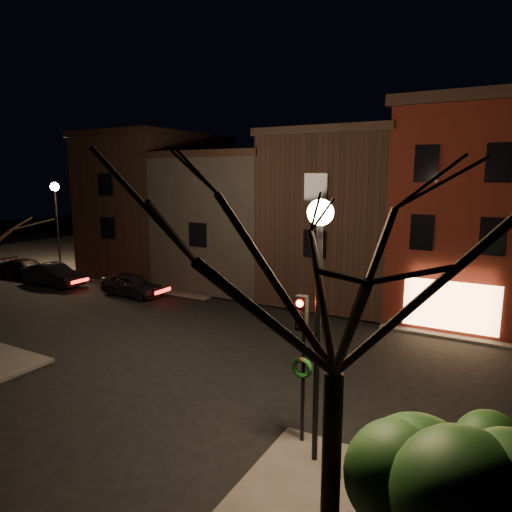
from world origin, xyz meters
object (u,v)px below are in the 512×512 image
(traffic_signal, at_px, (302,346))
(evergreen_bush, at_px, (451,494))
(parked_car_c, at_px, (27,269))
(parked_car_b, at_px, (53,275))
(street_lamp_near, at_px, (319,261))
(parked_car_a, at_px, (132,284))
(street_lamp_far, at_px, (56,202))
(bare_tree_right, at_px, (339,235))

(traffic_signal, height_order, evergreen_bush, traffic_signal)
(traffic_signal, xyz_separation_m, parked_car_c, (-24.81, 9.16, -2.15))
(parked_car_b, xyz_separation_m, parked_car_c, (-3.47, 0.52, -0.06))
(street_lamp_near, height_order, parked_car_c, street_lamp_near)
(street_lamp_near, distance_m, evergreen_bush, 5.19)
(parked_car_a, height_order, parked_car_b, parked_car_b)
(street_lamp_near, bearing_deg, street_lamp_far, 154.17)
(traffic_signal, bearing_deg, parked_car_a, 148.45)
(evergreen_bush, bearing_deg, traffic_signal, 147.42)
(bare_tree_right, relative_size, parked_car_a, 2.10)
(traffic_signal, distance_m, parked_car_a, 17.77)
(street_lamp_far, bearing_deg, parked_car_b, -43.29)
(parked_car_c, bearing_deg, parked_car_b, -101.13)
(bare_tree_right, bearing_deg, parked_car_b, 153.42)
(street_lamp_far, height_order, parked_car_c, street_lamp_far)
(traffic_signal, xyz_separation_m, evergreen_bush, (3.90, -2.49, -1.10))
(street_lamp_far, bearing_deg, evergreen_bush, -26.48)
(street_lamp_far, xyz_separation_m, parked_car_a, (9.57, -2.48, -4.49))
(traffic_signal, bearing_deg, street_lamp_near, -39.37)
(traffic_signal, height_order, bare_tree_right, bare_tree_right)
(parked_car_c, bearing_deg, evergreen_bush, -114.67)
(street_lamp_near, bearing_deg, parked_car_b, 157.41)
(street_lamp_far, relative_size, traffic_signal, 1.60)
(evergreen_bush, bearing_deg, parked_car_a, 148.24)
(parked_car_a, relative_size, parked_car_c, 0.89)
(street_lamp_far, xyz_separation_m, parked_car_b, (3.26, -3.07, -4.46))
(street_lamp_near, bearing_deg, parked_car_a, 148.12)
(street_lamp_far, distance_m, evergreen_bush, 32.03)
(street_lamp_near, height_order, street_lamp_far, same)
(evergreen_bush, bearing_deg, parked_car_c, 157.92)
(street_lamp_far, relative_size, bare_tree_right, 0.76)
(street_lamp_far, height_order, bare_tree_right, bare_tree_right)
(parked_car_a, xyz_separation_m, parked_car_b, (-6.30, -0.60, 0.03))
(street_lamp_near, distance_m, traffic_signal, 2.49)
(street_lamp_near, height_order, traffic_signal, street_lamp_near)
(parked_car_c, bearing_deg, traffic_signal, -112.84)
(traffic_signal, distance_m, evergreen_bush, 4.76)
(traffic_signal, bearing_deg, parked_car_b, 157.97)
(street_lamp_far, distance_m, parked_car_b, 6.32)
(parked_car_a, bearing_deg, parked_car_b, 97.00)
(parked_car_c, bearing_deg, street_lamp_far, -7.26)
(parked_car_b, bearing_deg, street_lamp_far, 46.31)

